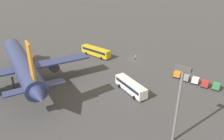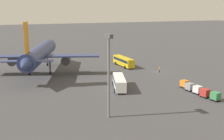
% 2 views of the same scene
% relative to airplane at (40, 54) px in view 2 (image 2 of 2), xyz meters
% --- Properties ---
extents(ground_plane, '(600.00, 600.00, 0.00)m').
position_rel_airplane_xyz_m(ground_plane, '(-12.61, -36.87, -6.54)').
color(ground_plane, '#424244').
extents(airplane, '(43.79, 37.44, 17.38)m').
position_rel_airplane_xyz_m(airplane, '(0.00, 0.00, 0.00)').
color(airplane, navy).
rests_on(airplane, ground).
extents(shuttle_bus_near, '(12.97, 3.11, 3.31)m').
position_rel_airplane_xyz_m(shuttle_bus_near, '(0.58, -29.76, -4.56)').
color(shuttle_bus_near, gold).
rests_on(shuttle_bus_near, ground).
extents(shuttle_bus_far, '(11.78, 6.22, 3.14)m').
position_rel_airplane_xyz_m(shuttle_bus_far, '(-25.44, -16.63, -4.65)').
color(shuttle_bus_far, white).
rests_on(shuttle_bus_far, ground).
extents(worker_person, '(0.38, 0.38, 1.74)m').
position_rel_airplane_xyz_m(worker_person, '(-13.14, -36.59, -5.67)').
color(worker_person, '#1E1E2D').
rests_on(worker_person, ground).
extents(cargo_cart_green, '(2.20, 1.93, 2.06)m').
position_rel_airplane_xyz_m(cargo_cart_green, '(-42.99, -32.95, -5.35)').
color(cargo_cart_green, '#38383D').
rests_on(cargo_cart_green, ground).
extents(cargo_cart_red, '(2.20, 1.93, 2.06)m').
position_rel_airplane_xyz_m(cargo_cart_red, '(-40.11, -32.44, -5.35)').
color(cargo_cart_red, '#38383D').
rests_on(cargo_cart_red, ground).
extents(cargo_cart_white, '(2.20, 1.93, 2.06)m').
position_rel_airplane_xyz_m(cargo_cart_white, '(-37.22, -32.61, -5.35)').
color(cargo_cart_white, '#38383D').
rests_on(cargo_cart_white, ground).
extents(cargo_cart_grey, '(2.20, 1.93, 2.06)m').
position_rel_airplane_xyz_m(cargo_cart_grey, '(-34.34, -32.41, -5.35)').
color(cargo_cart_grey, '#38383D').
rests_on(cargo_cart_grey, ground).
extents(cargo_cart_orange, '(2.20, 1.93, 2.06)m').
position_rel_airplane_xyz_m(cargo_cart_orange, '(-31.45, -32.93, -5.35)').
color(cargo_cart_orange, '#38383D').
rests_on(cargo_cart_orange, ground).
extents(light_pole, '(2.80, 0.70, 16.23)m').
position_rel_airplane_xyz_m(light_pole, '(-42.84, -6.77, 3.52)').
color(light_pole, slate).
rests_on(light_pole, ground).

